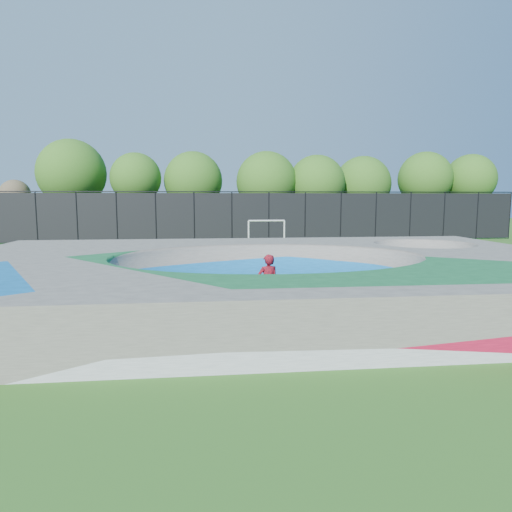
% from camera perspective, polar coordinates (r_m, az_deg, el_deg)
% --- Properties ---
extents(ground, '(120.00, 120.00, 0.00)m').
position_cam_1_polar(ground, '(16.23, 1.52, -5.18)').
color(ground, '#275818').
rests_on(ground, ground).
extents(skate_deck, '(22.00, 14.00, 1.50)m').
position_cam_1_polar(skate_deck, '(16.09, 1.53, -2.57)').
color(skate_deck, gray).
rests_on(skate_deck, ground).
extents(skater, '(0.73, 0.55, 1.80)m').
position_cam_1_polar(skater, '(13.96, 1.51, -3.45)').
color(skater, red).
rests_on(skater, ground).
extents(skateboard, '(0.81, 0.43, 0.05)m').
position_cam_1_polar(skateboard, '(14.15, 1.50, -6.93)').
color(skateboard, black).
rests_on(skateboard, ground).
extents(soccer_goal, '(2.84, 0.12, 1.87)m').
position_cam_1_polar(soccer_goal, '(34.39, 1.33, 3.58)').
color(soccer_goal, silver).
rests_on(soccer_goal, ground).
extents(fence, '(48.09, 0.09, 4.04)m').
position_cam_1_polar(fence, '(36.79, -3.03, 5.06)').
color(fence, black).
rests_on(fence, ground).
extents(treeline, '(52.30, 7.16, 8.61)m').
position_cam_1_polar(treeline, '(41.98, -0.77, 9.41)').
color(treeline, '#442F22').
rests_on(treeline, ground).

